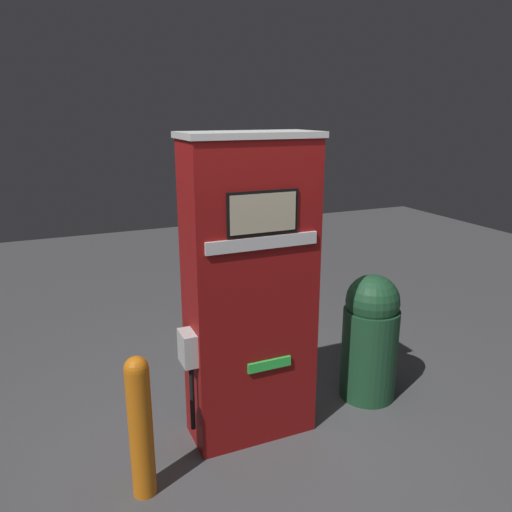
# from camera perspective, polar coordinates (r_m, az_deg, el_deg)

# --- Properties ---
(ground_plane) EXTENTS (14.00, 14.00, 0.00)m
(ground_plane) POSITION_cam_1_polar(r_m,az_deg,el_deg) (3.76, 0.65, -20.69)
(ground_plane) COLOR #4C4C4F
(gas_pump) EXTENTS (0.96, 0.44, 2.14)m
(gas_pump) POSITION_cam_1_polar(r_m,az_deg,el_deg) (3.40, -0.71, -4.18)
(gas_pump) COLOR maroon
(gas_pump) RESTS_ON ground_plane
(safety_bollard) EXTENTS (0.14, 0.14, 0.92)m
(safety_bollard) POSITION_cam_1_polar(r_m,az_deg,el_deg) (3.18, -13.08, -18.15)
(safety_bollard) COLOR orange
(safety_bollard) RESTS_ON ground_plane
(trash_bin) EXTENTS (0.45, 0.45, 1.04)m
(trash_bin) POSITION_cam_1_polar(r_m,az_deg,el_deg) (4.14, 12.92, -8.91)
(trash_bin) COLOR #1E4C2D
(trash_bin) RESTS_ON ground_plane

